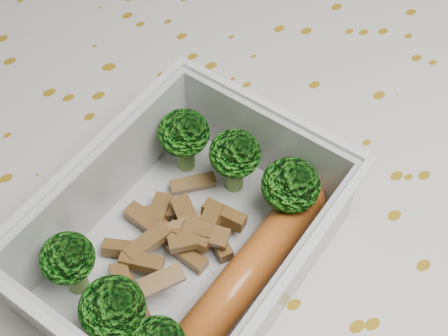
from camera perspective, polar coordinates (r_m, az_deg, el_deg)
dining_table at (r=0.47m, az=-0.85°, el=-7.56°), size 1.40×0.90×0.75m
tablecloth at (r=0.43m, az=-0.93°, el=-4.40°), size 1.46×0.96×0.19m
lunch_container at (r=0.35m, az=-3.51°, el=-6.96°), size 0.21×0.18×0.06m
broccoli_florets at (r=0.34m, az=-3.69°, el=-4.97°), size 0.16×0.13×0.05m
meat_pile at (r=0.36m, az=-4.82°, el=-6.41°), size 0.10×0.07×0.03m
sausage at (r=0.35m, az=1.82°, el=-10.00°), size 0.14×0.06×0.02m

